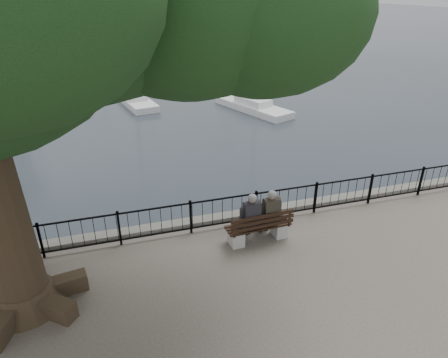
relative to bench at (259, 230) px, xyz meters
name	(u,v)px	position (x,y,z in m)	size (l,w,h in m)	color
harbor	(219,232)	(-0.73, 1.44, -0.84)	(260.00, 260.00, 1.20)	#615F59
railing	(224,211)	(-0.73, 0.94, 0.22)	(22.06, 0.06, 1.00)	black
bench	(259,230)	(0.00, 0.00, 0.00)	(1.87, 0.65, 0.98)	#9F9E9B
person_left	(249,219)	(-0.26, 0.09, 0.37)	(0.46, 0.78, 1.55)	black
person_right	(268,215)	(0.32, 0.12, 0.37)	(0.46, 0.78, 1.55)	black
lion_monument	(133,30)	(1.27, 48.37, 0.94)	(6.17, 6.17, 9.05)	#615F59
sailboat_a	(32,108)	(-8.25, 19.35, -1.02)	(3.31, 5.50, 10.81)	white
sailboat_b	(135,98)	(-1.58, 19.62, -0.97)	(2.73, 6.12, 13.48)	white
sailboat_c	(253,105)	(5.77, 15.58, -1.00)	(3.73, 6.33, 12.40)	white
sailboat_d	(229,75)	(7.42, 26.00, -1.05)	(3.52, 5.81, 9.63)	white
sailboat_f	(148,63)	(1.17, 33.83, -0.99)	(2.08, 5.73, 12.14)	white
sailboat_g	(221,60)	(8.84, 33.25, -1.01)	(2.32, 6.08, 11.65)	white
sailboat_h	(98,56)	(-3.62, 39.79, -0.97)	(3.00, 5.19, 12.33)	white
far_shore	(233,4)	(24.81, 77.90, 2.66)	(30.00, 8.60, 9.18)	#554E46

